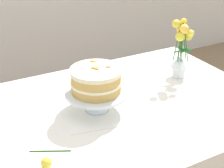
# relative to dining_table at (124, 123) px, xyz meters

# --- Properties ---
(dining_table) EXTENTS (1.40, 1.00, 0.74)m
(dining_table) POSITION_rel_dining_table_xyz_m (0.00, 0.00, 0.00)
(dining_table) COLOR white
(dining_table) RESTS_ON ground
(linen_napkin) EXTENTS (0.37, 0.37, 0.00)m
(linen_napkin) POSITION_rel_dining_table_xyz_m (-0.13, 0.04, 0.09)
(linen_napkin) COLOR white
(linen_napkin) RESTS_ON dining_table
(cake_stand) EXTENTS (0.29, 0.29, 0.10)m
(cake_stand) POSITION_rel_dining_table_xyz_m (-0.13, 0.04, 0.18)
(cake_stand) COLOR silver
(cake_stand) RESTS_ON linen_napkin
(layer_cake) EXTENTS (0.23, 0.23, 0.12)m
(layer_cake) POSITION_rel_dining_table_xyz_m (-0.13, 0.04, 0.25)
(layer_cake) COLOR tan
(layer_cake) RESTS_ON cake_stand
(flower_vase) EXTENTS (0.13, 0.11, 0.33)m
(flower_vase) POSITION_rel_dining_table_xyz_m (0.43, 0.14, 0.24)
(flower_vase) COLOR silver
(flower_vase) RESTS_ON dining_table
(fallen_rose) EXTENTS (0.14, 0.14, 0.04)m
(fallen_rose) POSITION_rel_dining_table_xyz_m (-0.46, -0.23, 0.11)
(fallen_rose) COLOR #2D6028
(fallen_rose) RESTS_ON dining_table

